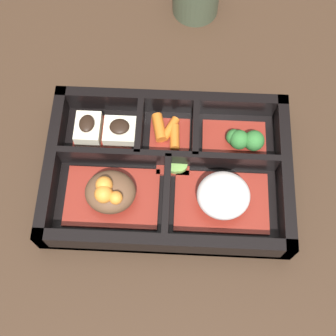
% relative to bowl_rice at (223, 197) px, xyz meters
% --- Properties ---
extents(ground_plane, '(3.00, 3.00, 0.00)m').
position_rel_bowl_rice_xyz_m(ground_plane, '(0.07, -0.04, -0.03)').
color(ground_plane, '#382619').
extents(bento_base, '(0.30, 0.21, 0.01)m').
position_rel_bowl_rice_xyz_m(bento_base, '(0.07, -0.04, -0.03)').
color(bento_base, black).
rests_on(bento_base, ground_plane).
extents(bento_rim, '(0.30, 0.21, 0.04)m').
position_rel_bowl_rice_xyz_m(bento_rim, '(0.07, -0.04, -0.01)').
color(bento_rim, black).
rests_on(bento_rim, ground_plane).
extents(bowl_rice, '(0.12, 0.08, 0.05)m').
position_rel_bowl_rice_xyz_m(bowl_rice, '(0.00, 0.00, 0.00)').
color(bowl_rice, maroon).
rests_on(bowl_rice, bento_base).
extents(bowl_stew, '(0.12, 0.08, 0.05)m').
position_rel_bowl_rice_xyz_m(bowl_stew, '(0.14, 0.00, -0.00)').
color(bowl_stew, maroon).
rests_on(bowl_stew, bento_base).
extents(bowl_greens, '(0.08, 0.06, 0.03)m').
position_rel_bowl_rice_xyz_m(bowl_greens, '(-0.02, -0.08, -0.01)').
color(bowl_greens, maroon).
rests_on(bowl_greens, bento_base).
extents(bowl_carrots, '(0.05, 0.06, 0.02)m').
position_rel_bowl_rice_xyz_m(bowl_carrots, '(0.07, -0.09, -0.01)').
color(bowl_carrots, maroon).
rests_on(bowl_carrots, bento_base).
extents(bowl_tofu, '(0.08, 0.06, 0.04)m').
position_rel_bowl_rice_xyz_m(bowl_tofu, '(0.15, -0.09, -0.01)').
color(bowl_tofu, maroon).
rests_on(bowl_tofu, bento_base).
extents(bowl_pickles, '(0.04, 0.03, 0.01)m').
position_rel_bowl_rice_xyz_m(bowl_pickles, '(0.06, -0.05, -0.02)').
color(bowl_pickles, maroon).
rests_on(bowl_pickles, bento_base).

